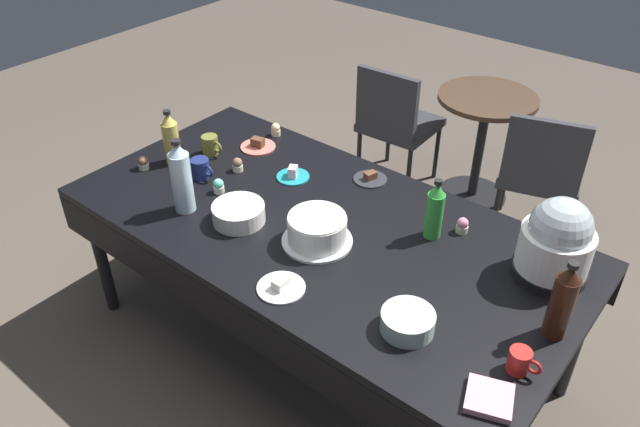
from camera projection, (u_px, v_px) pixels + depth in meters
ground at (320, 346)px, 3.06m from camera, size 9.00×9.00×0.00m
potluck_table at (320, 235)px, 2.66m from camera, size 2.20×1.10×0.75m
frosted_layer_cake at (317, 230)px, 2.49m from camera, size 0.29×0.29×0.13m
slow_cooker at (556, 242)px, 2.27m from camera, size 0.28×0.28×0.33m
glass_salad_bowl at (408, 322)px, 2.11m from camera, size 0.19×0.19×0.07m
ceramic_snack_bowl at (239, 213)px, 2.62m from camera, size 0.22×0.22×0.08m
dessert_plate_teal at (293, 175)px, 2.91m from camera, size 0.16×0.16×0.06m
dessert_plate_coral at (258, 145)px, 3.15m from camera, size 0.18×0.18×0.05m
dessert_plate_charcoal at (370, 178)px, 2.90m from camera, size 0.16×0.16×0.04m
dessert_plate_white at (281, 286)px, 2.29m from camera, size 0.18×0.18×0.05m
cupcake_mint at (219, 186)px, 2.80m from camera, size 0.05×0.05×0.07m
cupcake_rose at (462, 225)px, 2.56m from camera, size 0.05×0.05×0.07m
cupcake_vanilla at (143, 163)px, 2.97m from camera, size 0.05×0.05×0.07m
cupcake_berry at (237, 165)px, 2.95m from camera, size 0.05×0.05×0.07m
cupcake_cocoa at (276, 130)px, 3.24m from camera, size 0.05×0.05×0.07m
soda_bottle_lime_soda at (435, 211)px, 2.49m from camera, size 0.07×0.07×0.27m
soda_bottle_cola at (562, 302)px, 2.03m from camera, size 0.08×0.08×0.31m
soda_bottle_water at (181, 178)px, 2.62m from camera, size 0.09×0.09×0.34m
soda_bottle_ginger_ale at (171, 139)px, 2.97m from camera, size 0.08×0.08×0.27m
coffee_mug_olive at (211, 145)px, 3.08m from camera, size 0.12×0.08×0.09m
coffee_mug_red at (520, 361)px, 1.96m from camera, size 0.11×0.07×0.08m
coffee_mug_navy at (201, 168)px, 2.90m from camera, size 0.13×0.09×0.09m
paper_napkin_stack at (489, 398)px, 1.88m from camera, size 0.18×0.18×0.02m
maroon_chair_left at (395, 120)px, 3.97m from camera, size 0.46×0.46×0.85m
maroon_chair_right at (541, 169)px, 3.47m from camera, size 0.55×0.55×0.85m
round_cafe_table at (483, 129)px, 3.85m from camera, size 0.60×0.60×0.72m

